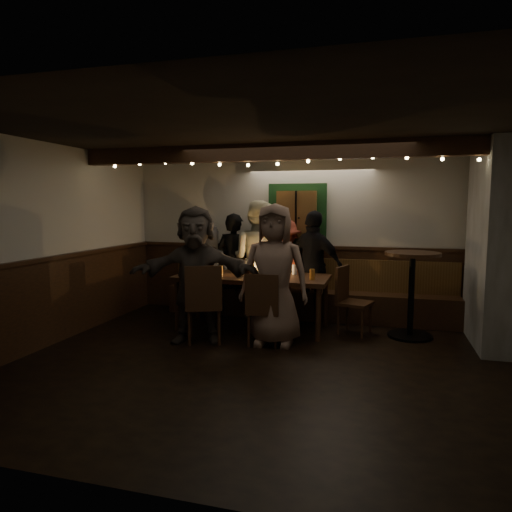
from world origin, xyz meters
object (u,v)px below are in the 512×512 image
(chair_near_left, at_px, (204,300))
(person_c, at_px, (258,259))
(person_d, at_px, (283,269))
(dining_table, at_px, (252,280))
(person_b, at_px, (234,264))
(person_e, at_px, (314,266))
(chair_end, at_px, (349,296))
(person_g, at_px, (274,275))
(person_f, at_px, (196,274))
(chair_near_right, at_px, (263,305))
(person_a, at_px, (208,270))
(high_top, at_px, (412,284))

(chair_near_left, relative_size, person_c, 0.55)
(chair_near_left, xyz_separation_m, person_d, (0.71, 1.57, 0.21))
(person_c, distance_m, person_d, 0.44)
(chair_near_left, xyz_separation_m, person_c, (0.30, 1.57, 0.35))
(chair_near_left, bearing_deg, person_d, 65.67)
(dining_table, xyz_separation_m, person_b, (-0.53, 0.78, 0.12))
(dining_table, height_order, person_e, person_e)
(dining_table, relative_size, chair_end, 2.33)
(person_e, bearing_deg, person_g, 101.26)
(person_e, relative_size, person_g, 0.94)
(person_f, bearing_deg, person_b, 75.30)
(chair_near_right, bearing_deg, dining_table, 115.60)
(dining_table, relative_size, person_d, 1.39)
(chair_near_right, xyz_separation_m, person_a, (-1.29, 1.38, 0.22))
(person_b, relative_size, person_f, 0.93)
(person_b, relative_size, person_c, 0.89)
(chair_end, bearing_deg, person_f, -153.77)
(chair_end, xyz_separation_m, person_e, (-0.58, 0.54, 0.33))
(dining_table, height_order, person_a, person_a)
(person_a, bearing_deg, chair_end, 165.01)
(chair_end, distance_m, person_a, 2.36)
(chair_near_right, bearing_deg, person_f, -177.26)
(chair_near_left, xyz_separation_m, chair_near_right, (0.76, 0.12, -0.05))
(chair_near_right, bearing_deg, person_c, 107.87)
(chair_near_right, bearing_deg, person_d, 92.04)
(person_b, relative_size, person_e, 0.97)
(dining_table, relative_size, person_c, 1.17)
(person_b, bearing_deg, person_f, 94.82)
(person_b, height_order, person_g, person_g)
(person_c, bearing_deg, person_b, 3.24)
(chair_near_left, distance_m, person_g, 0.97)
(person_d, bearing_deg, person_b, 9.67)
(dining_table, distance_m, person_b, 0.95)
(person_b, bearing_deg, dining_table, 129.43)
(person_b, bearing_deg, person_c, 173.81)
(high_top, xyz_separation_m, person_a, (-3.14, 0.47, 0.01))
(person_d, relative_size, person_e, 0.92)
(dining_table, bearing_deg, person_g, -53.35)
(chair_end, xyz_separation_m, person_c, (-1.48, 0.55, 0.41))
(chair_near_left, xyz_separation_m, person_f, (-0.14, 0.08, 0.31))
(person_d, height_order, person_g, person_g)
(person_d, bearing_deg, person_a, 18.53)
(person_a, height_order, person_f, person_f)
(high_top, distance_m, person_c, 2.38)
(person_e, xyz_separation_m, person_g, (-0.32, -1.33, 0.05))
(high_top, distance_m, person_b, 2.81)
(person_a, bearing_deg, person_d, -179.84)
(chair_near_right, height_order, person_c, person_c)
(person_a, relative_size, person_g, 0.82)
(person_c, height_order, person_d, person_c)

